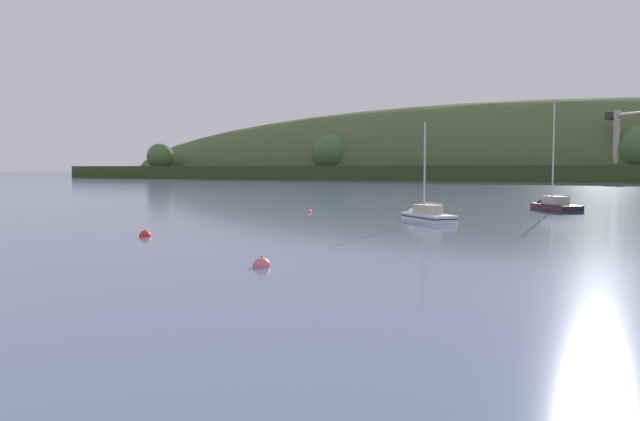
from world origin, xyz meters
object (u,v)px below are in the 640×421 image
Objects in this scene: sailboat_midwater_white at (424,218)px; sailboat_far_left at (552,208)px; mooring_buoy_midchannel at (145,236)px; mooring_buoy_off_fishing_boat at (309,212)px; dockside_crane at (617,147)px; mooring_buoy_foreground at (262,267)px.

sailboat_midwater_white is 17.26m from sailboat_far_left.
mooring_buoy_midchannel is (-10.61, -18.79, -0.18)m from sailboat_midwater_white.
mooring_buoy_off_fishing_boat is (-19.19, -12.14, -0.27)m from sailboat_far_left.
dockside_crane is 156.41m from sailboat_midwater_white.
dockside_crane reaches higher than mooring_buoy_foreground.
dockside_crane is 153.73m from mooring_buoy_off_fishing_boat.
sailboat_far_left is at bearing 32.32° from mooring_buoy_off_fishing_boat.
mooring_buoy_midchannel is 1.22× the size of mooring_buoy_off_fishing_boat.
dockside_crane is at bearing -48.69° from sailboat_midwater_white.
sailboat_midwater_white reaches higher than mooring_buoy_midchannel.
sailboat_far_left is 13.24× the size of mooring_buoy_foreground.
sailboat_midwater_white is at bearing -50.91° from dockside_crane.
mooring_buoy_midchannel is (-17.74, -34.51, -0.27)m from sailboat_far_left.
mooring_buoy_foreground reaches higher than mooring_buoy_off_fishing_boat.
mooring_buoy_foreground is (-5.41, -40.98, -0.27)m from sailboat_far_left.
dockside_crane is at bearing 83.56° from mooring_buoy_off_fishing_boat.
mooring_buoy_off_fishing_boat is at bearing 93.71° from mooring_buoy_midchannel.
dockside_crane is at bearing 88.92° from mooring_buoy_foreground.
sailboat_midwater_white is 25.33m from mooring_buoy_foreground.
sailboat_midwater_white is at bearing 60.55° from mooring_buoy_midchannel.
sailboat_far_left is 41.34m from mooring_buoy_foreground.
mooring_buoy_midchannel is at bearing -86.29° from mooring_buoy_off_fishing_boat.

